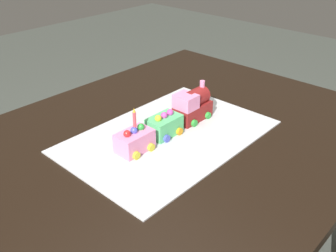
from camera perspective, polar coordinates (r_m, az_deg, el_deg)
dining_table at (r=1.16m, az=-1.22°, el=-6.94°), size 1.40×1.00×0.74m
cake_board at (r=1.12m, az=-0.00°, el=-1.43°), size 0.60×0.40×0.00m
cake_locomotive at (r=1.19m, az=3.67°, el=3.07°), size 0.14×0.08×0.12m
cake_car_hopper_mint_green at (r=1.11m, az=-0.57°, el=0.11°), size 0.10×0.08×0.07m
cake_car_caboose_bubblegum at (r=1.04m, az=-5.01°, el=-2.22°), size 0.10×0.08×0.07m
birthday_candle at (r=1.01m, az=-5.03°, el=1.23°), size 0.01×0.01×0.06m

